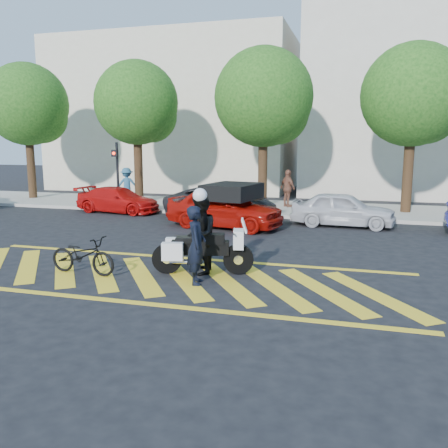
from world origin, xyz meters
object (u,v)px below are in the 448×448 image
(bicycle, at_px, (83,255))
(officer_bike, at_px, (196,245))
(red_convertible, at_px, (225,208))
(parked_mid_left, at_px, (221,202))
(parked_left, at_px, (118,200))
(officer_moto, at_px, (200,235))
(police_motorcycle, at_px, (201,250))
(parked_mid_right, at_px, (343,209))

(bicycle, bearing_deg, officer_bike, -84.79)
(officer_bike, height_order, red_convertible, officer_bike)
(officer_bike, distance_m, parked_mid_left, 9.75)
(parked_left, bearing_deg, parked_mid_left, -83.16)
(bicycle, height_order, officer_moto, officer_moto)
(bicycle, height_order, parked_left, parked_left)
(bicycle, xyz_separation_m, officer_moto, (2.79, 0.85, 0.51))
(red_convertible, distance_m, parked_mid_left, 2.55)
(officer_bike, height_order, police_motorcycle, officer_bike)
(officer_moto, bearing_deg, red_convertible, 177.18)
(police_motorcycle, distance_m, red_convertible, 6.38)
(bicycle, bearing_deg, parked_mid_right, -29.47)
(officer_moto, distance_m, parked_mid_right, 8.42)
(bicycle, distance_m, police_motorcycle, 2.94)
(red_convertible, distance_m, parked_left, 6.28)
(red_convertible, bearing_deg, bicycle, 177.95)
(parked_left, xyz_separation_m, parked_mid_right, (10.10, -0.86, 0.09))
(bicycle, xyz_separation_m, parked_left, (-4.16, 9.51, 0.10))
(parked_left, relative_size, parked_mid_left, 0.84)
(officer_bike, height_order, bicycle, officer_bike)
(parked_mid_right, bearing_deg, parked_left, 87.81)
(officer_bike, bearing_deg, parked_left, 21.13)
(officer_moto, relative_size, parked_mid_right, 0.50)
(red_convertible, height_order, parked_left, red_convertible)
(officer_moto, distance_m, red_convertible, 6.37)
(officer_bike, relative_size, parked_mid_left, 0.38)
(officer_bike, xyz_separation_m, parked_mid_left, (-2.21, 9.49, -0.24))
(parked_left, distance_m, parked_mid_right, 10.14)
(red_convertible, bearing_deg, officer_bike, -158.31)
(parked_mid_right, bearing_deg, police_motorcycle, 160.85)
(parked_mid_left, distance_m, parked_mid_right, 5.23)
(bicycle, height_order, parked_mid_right, parked_mid_right)
(bicycle, distance_m, officer_moto, 2.96)
(parked_mid_left, bearing_deg, officer_bike, -169.71)
(officer_bike, xyz_separation_m, bicycle, (-2.98, -0.01, -0.43))
(officer_moto, bearing_deg, parked_left, -154.54)
(police_motorcycle, bearing_deg, red_convertible, 87.32)
(bicycle, relative_size, parked_left, 0.45)
(parked_left, xyz_separation_m, parked_mid_left, (4.94, 0.00, 0.08))
(officer_bike, bearing_deg, police_motorcycle, -4.06)
(officer_moto, height_order, parked_left, officer_moto)
(police_motorcycle, xyz_separation_m, parked_left, (-6.98, 8.67, -0.02))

